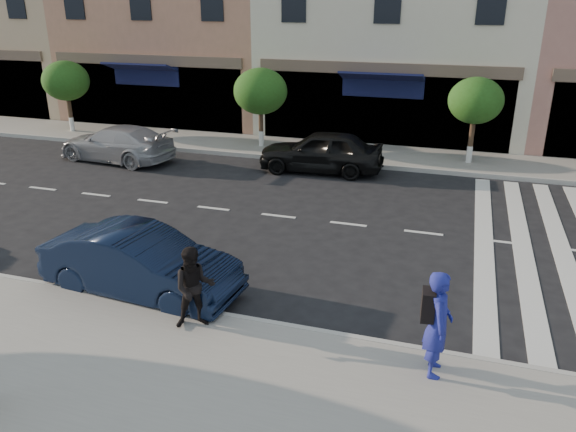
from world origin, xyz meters
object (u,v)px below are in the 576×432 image
at_px(car_near_mid, 141,263).
at_px(photographer, 438,324).
at_px(walker, 194,288).
at_px(car_far_left, 117,143).
at_px(car_far_mid, 321,151).

bearing_deg(car_near_mid, photographer, -95.56).
xyz_separation_m(walker, car_far_left, (-7.99, 9.60, -0.26)).
relative_size(photographer, car_far_mid, 0.41).
xyz_separation_m(photographer, car_far_left, (-12.21, 9.70, -0.38)).
distance_m(photographer, car_far_mid, 11.59).
height_order(photographer, car_far_mid, photographer).
height_order(walker, car_far_mid, walker).
height_order(walker, car_near_mid, walker).
bearing_deg(walker, car_far_left, 100.27).
bearing_deg(car_near_mid, car_far_left, 40.99).
xyz_separation_m(car_near_mid, car_far_mid, (1.34, 9.54, 0.04)).
distance_m(car_near_mid, car_far_left, 10.64).
bearing_deg(walker, car_near_mid, 120.29).
relative_size(car_far_left, car_far_mid, 1.06).
relative_size(walker, car_near_mid, 0.37).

